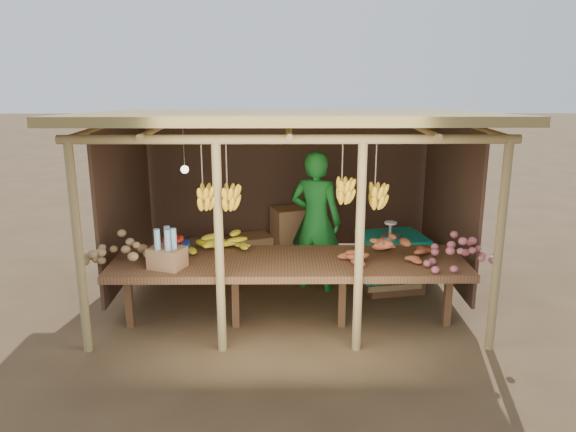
{
  "coord_description": "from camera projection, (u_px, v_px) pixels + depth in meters",
  "views": [
    {
      "loc": [
        -0.06,
        -6.82,
        2.86
      ],
      "look_at": [
        0.0,
        0.0,
        1.05
      ],
      "focal_mm": 35.0,
      "sensor_mm": 36.0,
      "label": 1
    }
  ],
  "objects": [
    {
      "name": "stall_structure",
      "position": [
        288.0,
        147.0,
        6.84
      ],
      "size": [
        4.7,
        3.5,
        2.43
      ],
      "color": "#A28653",
      "rests_on": "ground"
    },
    {
      "name": "banana_pile",
      "position": [
        221.0,
        236.0,
        6.47
      ],
      "size": [
        0.7,
        0.46,
        0.35
      ],
      "primitive_type": null,
      "rotation": [
        0.0,
        0.0,
        -0.08
      ],
      "color": "yellow",
      "rests_on": "counter"
    },
    {
      "name": "potato_heap",
      "position": [
        123.0,
        247.0,
        6.06
      ],
      "size": [
        1.01,
        0.67,
        0.36
      ],
      "primitive_type": null,
      "rotation": [
        0.0,
        0.0,
        -0.12
      ],
      "color": "#92724B",
      "rests_on": "counter"
    },
    {
      "name": "carton_stack",
      "position": [
        278.0,
        240.0,
        8.35
      ],
      "size": [
        1.22,
        0.58,
        0.85
      ],
      "color": "#9E6F47",
      "rests_on": "ground"
    },
    {
      "name": "burlap_sacks",
      "position": [
        209.0,
        254.0,
        7.99
      ],
      "size": [
        0.92,
        0.48,
        0.65
      ],
      "color": "#493022",
      "rests_on": "ground"
    },
    {
      "name": "onion_heap",
      "position": [
        464.0,
        249.0,
        5.99
      ],
      "size": [
        1.02,
        0.82,
        0.36
      ],
      "primitive_type": null,
      "rotation": [
        0.0,
        0.0,
        0.38
      ],
      "color": "#AD545D",
      "rests_on": "counter"
    },
    {
      "name": "vendor",
      "position": [
        316.0,
        221.0,
        7.3
      ],
      "size": [
        0.79,
        0.66,
        1.85
      ],
      "primitive_type": "imported",
      "rotation": [
        0.0,
        0.0,
        2.76
      ],
      "color": "#186C23",
      "rests_on": "ground"
    },
    {
      "name": "sweet_potato_heap",
      "position": [
        387.0,
        243.0,
        6.22
      ],
      "size": [
        1.04,
        0.81,
        0.36
      ],
      "primitive_type": null,
      "rotation": [
        0.0,
        0.0,
        0.31
      ],
      "color": "#9F4D29",
      "rests_on": "counter"
    },
    {
      "name": "counter",
      "position": [
        289.0,
        265.0,
        6.22
      ],
      "size": [
        3.9,
        1.05,
        0.8
      ],
      "color": "brown",
      "rests_on": "ground"
    },
    {
      "name": "ground",
      "position": [
        288.0,
        294.0,
        7.33
      ],
      "size": [
        60.0,
        60.0,
        0.0
      ],
      "primitive_type": "plane",
      "color": "brown",
      "rests_on": "ground"
    },
    {
      "name": "tarp_crate",
      "position": [
        391.0,
        260.0,
        7.41
      ],
      "size": [
        0.92,
        0.83,
        0.96
      ],
      "color": "brown",
      "rests_on": "ground"
    },
    {
      "name": "bottle_box",
      "position": [
        167.0,
        252.0,
        5.92
      ],
      "size": [
        0.42,
        0.38,
        0.44
      ],
      "color": "#9E6F47",
      "rests_on": "counter"
    },
    {
      "name": "tomato_basin",
      "position": [
        174.0,
        247.0,
        6.41
      ],
      "size": [
        0.37,
        0.37,
        0.19
      ],
      "rotation": [
        0.0,
        0.0,
        0.4
      ],
      "color": "navy",
      "rests_on": "counter"
    }
  ]
}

